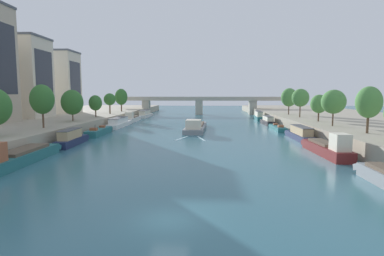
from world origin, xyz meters
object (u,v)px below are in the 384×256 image
(tree_right_nearest, at_px, (369,102))
(tree_right_far, at_px, (334,102))
(barge_midriver, at_px, (196,127))
(moored_boat_left_second, at_px, (145,114))
(moored_boat_right_far, at_px, (268,121))
(tree_left_midway, at_px, (72,102))
(bridge_far, at_px, (199,103))
(tree_left_far, at_px, (121,97))
(moored_boat_right_gap_after, at_px, (258,116))
(moored_boat_right_downstream, at_px, (277,128))
(moored_boat_left_gap_after, at_px, (99,132))
(moored_boat_right_near, at_px, (327,148))
(tree_left_second, at_px, (95,103))
(tree_right_midway, at_px, (289,97))
(tree_left_nearest, at_px, (110,99))
(moored_boat_right_upstream, at_px, (300,134))
(tree_right_distant, at_px, (300,98))
(moored_boat_left_lone, at_px, (71,138))
(moored_boat_left_far, at_px, (119,123))
(moored_boat_left_midway, at_px, (132,118))
(tree_right_by_lamp, at_px, (319,104))
(moored_boat_left_end, at_px, (14,157))

(tree_right_nearest, relative_size, tree_right_far, 1.05)
(barge_midriver, distance_m, moored_boat_left_second, 43.21)
(moored_boat_right_far, distance_m, tree_left_midway, 49.00)
(tree_right_far, height_order, bridge_far, tree_right_far)
(moored_boat_right_far, distance_m, tree_right_far, 28.81)
(tree_left_far, distance_m, bridge_far, 34.08)
(tree_left_far, bearing_deg, moored_boat_right_gap_after, -4.11)
(moored_boat_right_downstream, bearing_deg, moored_boat_left_gap_after, -165.62)
(moored_boat_right_near, relative_size, tree_left_far, 1.77)
(tree_left_second, xyz_separation_m, tree_right_far, (50.06, -20.37, 0.85))
(tree_right_midway, bearing_deg, moored_boat_left_gap_after, -149.18)
(moored_boat_left_second, relative_size, bridge_far, 0.22)
(moored_boat_right_near, height_order, tree_left_nearest, tree_left_nearest)
(moored_boat_right_upstream, xyz_separation_m, tree_right_distant, (6.14, 21.13, 6.21))
(moored_boat_left_lone, distance_m, tree_left_midway, 17.84)
(moored_boat_right_gap_after, bearing_deg, moored_boat_right_far, -90.11)
(moored_boat_left_far, relative_size, moored_boat_right_downstream, 1.43)
(moored_boat_left_midway, height_order, moored_boat_right_upstream, moored_boat_left_midway)
(tree_right_far, bearing_deg, tree_right_midway, 89.01)
(moored_boat_left_gap_after, xyz_separation_m, tree_right_nearest, (44.82, -15.29, 6.30))
(moored_boat_left_midway, relative_size, moored_boat_left_second, 0.90)
(tree_right_far, bearing_deg, tree_right_by_lamp, 84.78)
(moored_boat_left_far, bearing_deg, barge_midriver, -19.88)
(tree_left_midway, bearing_deg, moored_boat_right_gap_after, 37.25)
(moored_boat_left_far, height_order, moored_boat_right_gap_after, moored_boat_right_gap_after)
(tree_left_nearest, xyz_separation_m, tree_left_far, (-0.01, 12.53, 0.59))
(moored_boat_right_near, distance_m, moored_boat_right_far, 42.17)
(tree_right_far, height_order, tree_right_midway, tree_right_midway)
(moored_boat_left_gap_after, relative_size, tree_right_by_lamp, 2.07)
(tree_left_midway, bearing_deg, moored_boat_left_far, 63.52)
(moored_boat_left_end, relative_size, moored_boat_left_far, 1.00)
(tree_left_nearest, xyz_separation_m, tree_right_by_lamp, (51.05, -23.10, -0.51))
(moored_boat_left_lone, relative_size, moored_boat_right_gap_after, 0.96)
(moored_boat_right_downstream, bearing_deg, moored_boat_right_upstream, -87.47)
(moored_boat_left_lone, relative_size, moored_boat_right_far, 0.96)
(moored_boat_left_lone, relative_size, moored_boat_right_downstream, 0.93)
(moored_boat_left_end, distance_m, moored_boat_left_second, 74.66)
(moored_boat_left_end, distance_m, moored_boat_right_far, 62.92)
(moored_boat_left_second, distance_m, moored_boat_right_gap_after, 39.30)
(tree_right_by_lamp, bearing_deg, moored_boat_right_far, 110.80)
(moored_boat_left_second, height_order, bridge_far, bridge_far)
(moored_boat_right_upstream, relative_size, moored_boat_right_downstream, 1.17)
(barge_midriver, height_order, tree_right_distant, tree_right_distant)
(barge_midriver, xyz_separation_m, moored_boat_right_near, (18.47, -28.30, 0.17))
(tree_left_midway, xyz_separation_m, bridge_far, (25.48, 60.02, -1.86))
(moored_boat_right_upstream, bearing_deg, tree_left_midway, 169.68)
(tree_right_distant, bearing_deg, tree_right_far, -91.29)
(bridge_far, bearing_deg, tree_right_by_lamp, -66.06)
(tree_left_far, bearing_deg, moored_boat_right_far, -21.63)
(moored_boat_left_end, height_order, moored_boat_right_upstream, moored_boat_left_end)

